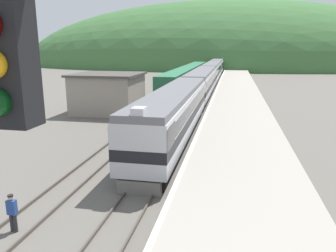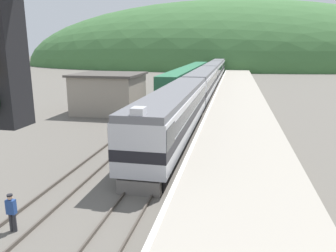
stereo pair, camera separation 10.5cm
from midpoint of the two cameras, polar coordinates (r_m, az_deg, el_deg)
The scene contains 11 objects.
track_main at distance 66.51m, azimuth 7.68°, elevation 7.27°, with size 1.52×180.00×0.16m.
track_siding at distance 66.90m, azimuth 4.21°, elevation 7.39°, with size 1.52×180.00×0.16m.
platform at distance 46.48m, azimuth 12.19°, elevation 4.89°, with size 6.45×140.00×0.97m.
distant_hills at distance 131.99m, azimuth 9.71°, elevation 10.23°, with size 162.39×73.08×48.87m.
station_shed at distance 37.79m, azimuth -10.13°, elevation 5.72°, with size 7.34×7.06×4.40m.
express_train_lead_car at distance 25.55m, azimuth 1.29°, elevation 2.24°, with size 2.93×20.89×4.43m.
carriage_second at distance 47.59m, azimuth 6.15°, elevation 7.42°, with size 2.92×21.79×4.07m.
carriage_third at distance 70.10m, azimuth 7.95°, elevation 9.33°, with size 2.92×21.79×4.07m.
carriage_fourth at distance 92.70m, azimuth 8.89°, elevation 10.30°, with size 2.92×21.79×4.07m.
siding_train at distance 62.96m, azimuth 3.79°, elevation 8.66°, with size 2.90×44.61×3.66m.
track_worker at distance 14.81m, azimuth -25.41°, elevation -13.19°, with size 0.36×0.22×1.60m.
Camera 2 is at (4.48, 4.03, 7.24)m, focal length 35.00 mm.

